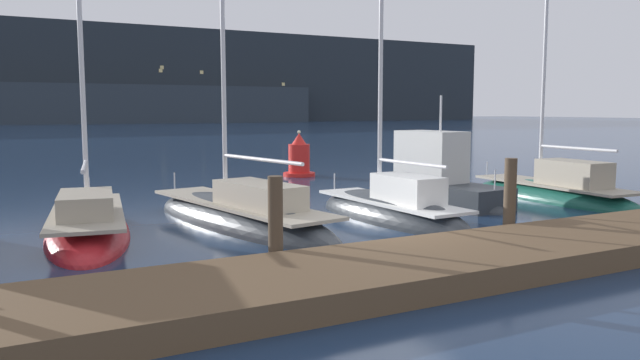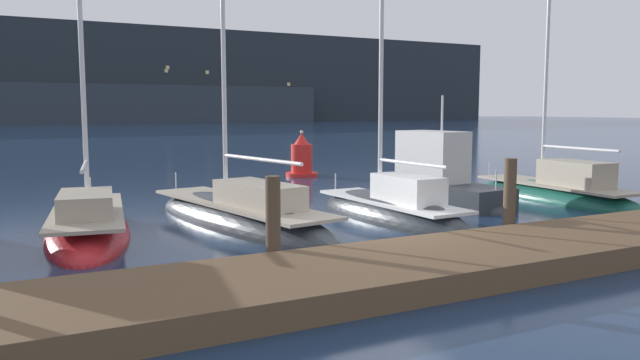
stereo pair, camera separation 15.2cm
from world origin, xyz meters
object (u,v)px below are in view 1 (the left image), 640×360
Objects in this scene: channel_buoy at (299,159)px; sailboat_berth_4 at (391,216)px; sailboat_berth_2 at (88,232)px; motorboat_berth_5 at (439,189)px; sailboat_berth_6 at (554,195)px; sailboat_berth_3 at (240,221)px.

sailboat_berth_4 is at bearing -103.99° from channel_buoy.
sailboat_berth_2 is at bearing 168.14° from sailboat_berth_4.
sailboat_berth_2 is at bearing -178.58° from motorboat_berth_5.
sailboat_berth_6 is 5.43× the size of channel_buoy.
sailboat_berth_6 is at bearing 4.86° from sailboat_berth_4.
motorboat_berth_5 is at bearing 161.68° from sailboat_berth_6.
motorboat_berth_5 reaches higher than channel_buoy.
sailboat_berth_4 is (3.93, -1.23, -0.00)m from sailboat_berth_3.
sailboat_berth_4 is at bearing -175.14° from sailboat_berth_6.
sailboat_berth_3 reaches higher than motorboat_berth_5.
sailboat_berth_4 is 3.68m from motorboat_berth_5.
motorboat_berth_5 is 9.61m from channel_buoy.
sailboat_berth_2 is at bearing 176.06° from sailboat_berth_6.
sailboat_berth_3 is at bearing -174.78° from motorboat_berth_5.
sailboat_berth_3 is 6.24× the size of channel_buoy.
sailboat_berth_4 is 0.78× the size of sailboat_berth_6.
sailboat_berth_3 is at bearing 176.70° from sailboat_berth_6.
sailboat_berth_3 is 7.12m from motorboat_berth_5.
sailboat_berth_6 reaches higher than sailboat_berth_4.
channel_buoy is at bearing 110.86° from sailboat_berth_6.
sailboat_berth_3 is 1.47× the size of sailboat_berth_4.
motorboat_berth_5 is 0.47× the size of sailboat_berth_6.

